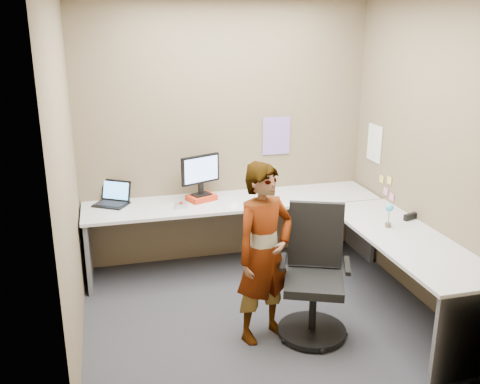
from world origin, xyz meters
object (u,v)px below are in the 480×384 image
object	(u,v)px
office_chair	(314,284)
person	(264,253)
monitor	(201,172)
desk	(293,230)

from	to	relation	value
office_chair	person	xyz separation A→B (m)	(-0.41, 0.04, 0.30)
monitor	desk	bearing A→B (deg)	-65.47
office_chair	person	world-z (taller)	person
person	office_chair	bearing A→B (deg)	-27.99
monitor	person	xyz separation A→B (m)	(0.23, -1.41, -0.30)
office_chair	person	size ratio (longest dim) A/B	0.72
monitor	office_chair	world-z (taller)	monitor
office_chair	person	distance (m)	0.51
desk	monitor	distance (m)	1.10
desk	office_chair	xyz separation A→B (m)	(-0.10, -0.77, -0.16)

